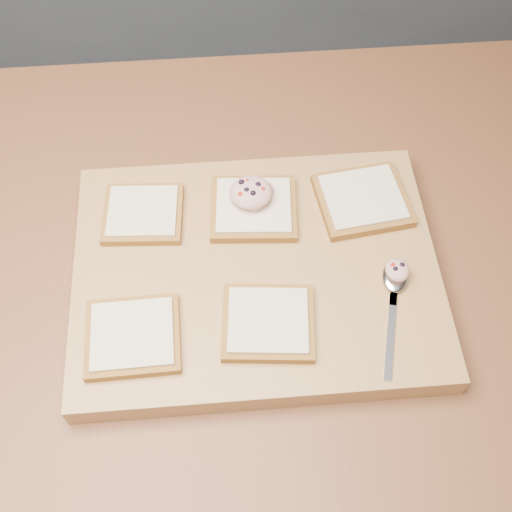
{
  "coord_description": "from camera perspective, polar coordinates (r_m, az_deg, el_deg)",
  "views": [
    {
      "loc": [
        -0.0,
        -0.52,
        1.68
      ],
      "look_at": [
        0.03,
        -0.07,
        0.96
      ],
      "focal_mm": 45.0,
      "sensor_mm": 36.0,
      "label": 1
    }
  ],
  "objects": [
    {
      "name": "ground",
      "position": [
        1.76,
        -1.33,
        -15.14
      ],
      "size": [
        4.0,
        4.0,
        0.0
      ],
      "primitive_type": "plane",
      "color": "#515459",
      "rests_on": "ground"
    },
    {
      "name": "island_counter",
      "position": [
        1.33,
        -1.72,
        -9.42
      ],
      "size": [
        2.0,
        0.8,
        0.9
      ],
      "color": "slate",
      "rests_on": "ground"
    },
    {
      "name": "cutting_board",
      "position": [
        0.88,
        0.0,
        -1.52
      ],
      "size": [
        0.49,
        0.37,
        0.04
      ],
      "primitive_type": "cube",
      "color": "#B08A4B",
      "rests_on": "island_counter"
    },
    {
      "name": "bread_far_left",
      "position": [
        0.92,
        -10.01,
        3.76
      ],
      "size": [
        0.12,
        0.11,
        0.02
      ],
      "color": "olive",
      "rests_on": "cutting_board"
    },
    {
      "name": "bread_far_center",
      "position": [
        0.91,
        -0.21,
        4.3
      ],
      "size": [
        0.13,
        0.12,
        0.02
      ],
      "color": "olive",
      "rests_on": "cutting_board"
    },
    {
      "name": "bread_far_right",
      "position": [
        0.93,
        9.43,
        4.96
      ],
      "size": [
        0.14,
        0.13,
        0.02
      ],
      "color": "olive",
      "rests_on": "cutting_board"
    },
    {
      "name": "bread_near_left",
      "position": [
        0.82,
        -10.89,
        -6.99
      ],
      "size": [
        0.12,
        0.11,
        0.02
      ],
      "color": "olive",
      "rests_on": "cutting_board"
    },
    {
      "name": "bread_near_center",
      "position": [
        0.82,
        1.08,
        -5.9
      ],
      "size": [
        0.13,
        0.12,
        0.02
      ],
      "color": "olive",
      "rests_on": "cutting_board"
    },
    {
      "name": "tuna_salad_dollop",
      "position": [
        0.9,
        -0.45,
        5.68
      ],
      "size": [
        0.06,
        0.06,
        0.03
      ],
      "color": "#DC938D",
      "rests_on": "bread_far_center"
    },
    {
      "name": "spoon",
      "position": [
        0.87,
        12.22,
        -2.47
      ],
      "size": [
        0.07,
        0.17,
        0.01
      ],
      "color": "silver",
      "rests_on": "cutting_board"
    },
    {
      "name": "spoon_salad",
      "position": [
        0.86,
        12.46,
        -1.22
      ],
      "size": [
        0.03,
        0.04,
        0.02
      ],
      "color": "#DC938D",
      "rests_on": "spoon"
    }
  ]
}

